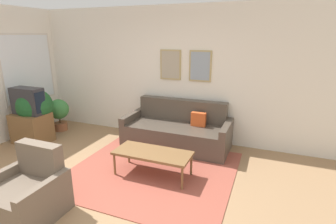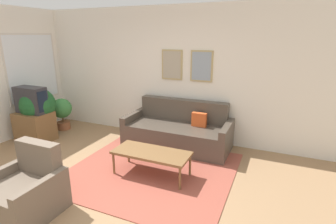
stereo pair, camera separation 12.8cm
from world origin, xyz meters
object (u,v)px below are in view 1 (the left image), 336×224
potted_plant_tall (35,108)px  couch (177,131)px  coffee_table (153,154)px  armchair (27,195)px  tv (28,101)px

potted_plant_tall → couch: bearing=16.0°
coffee_table → potted_plant_tall: potted_plant_tall is taller
couch → potted_plant_tall: (-2.81, -0.80, 0.40)m
armchair → potted_plant_tall: bearing=126.1°
potted_plant_tall → tv: bearing=-97.5°
coffee_table → tv: size_ratio=1.81×
couch → tv: size_ratio=3.10×
couch → armchair: bearing=-110.0°
tv → armchair: bearing=-43.0°
coffee_table → potted_plant_tall: (-2.85, 0.43, 0.34)m
coffee_table → couch: bearing=91.7°
couch → tv: (-2.82, -0.93, 0.57)m
couch → tv: tv is taller
tv → couch: bearing=18.3°
couch → armchair: 2.83m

